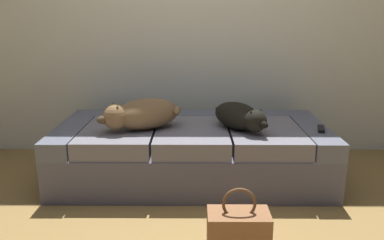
{
  "coord_description": "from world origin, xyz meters",
  "views": [
    {
      "loc": [
        0.02,
        -1.71,
        1.21
      ],
      "look_at": [
        0.0,
        0.99,
        0.47
      ],
      "focal_mm": 35.89,
      "sensor_mm": 36.0,
      "label": 1
    }
  ],
  "objects_px": {
    "dog_tan": "(142,114)",
    "couch": "(192,152)",
    "dog_dark": "(240,116)",
    "handbag": "(238,233)",
    "tv_remote": "(321,129)"
  },
  "relations": [
    {
      "from": "dog_tan",
      "to": "couch",
      "type": "bearing_deg",
      "value": 18.41
    },
    {
      "from": "couch",
      "to": "dog_tan",
      "type": "xyz_separation_m",
      "value": [
        -0.36,
        -0.12,
        0.32
      ]
    },
    {
      "from": "dog_dark",
      "to": "handbag",
      "type": "bearing_deg",
      "value": -96.3
    },
    {
      "from": "dog_dark",
      "to": "tv_remote",
      "type": "distance_m",
      "value": 0.58
    },
    {
      "from": "couch",
      "to": "dog_tan",
      "type": "distance_m",
      "value": 0.5
    },
    {
      "from": "dog_dark",
      "to": "tv_remote",
      "type": "bearing_deg",
      "value": -2.46
    },
    {
      "from": "dog_tan",
      "to": "handbag",
      "type": "xyz_separation_m",
      "value": [
        0.6,
        -0.87,
        -0.41
      ]
    },
    {
      "from": "couch",
      "to": "tv_remote",
      "type": "distance_m",
      "value": 0.95
    },
    {
      "from": "tv_remote",
      "to": "handbag",
      "type": "bearing_deg",
      "value": -112.9
    },
    {
      "from": "couch",
      "to": "handbag",
      "type": "height_order",
      "value": "couch"
    },
    {
      "from": "couch",
      "to": "tv_remote",
      "type": "bearing_deg",
      "value": -8.77
    },
    {
      "from": "dog_tan",
      "to": "tv_remote",
      "type": "height_order",
      "value": "dog_tan"
    },
    {
      "from": "dog_dark",
      "to": "handbag",
      "type": "xyz_separation_m",
      "value": [
        -0.1,
        -0.88,
        -0.39
      ]
    },
    {
      "from": "couch",
      "to": "dog_dark",
      "type": "relative_size",
      "value": 3.91
    },
    {
      "from": "dog_tan",
      "to": "tv_remote",
      "type": "xyz_separation_m",
      "value": [
        1.28,
        -0.02,
        -0.1
      ]
    }
  ]
}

